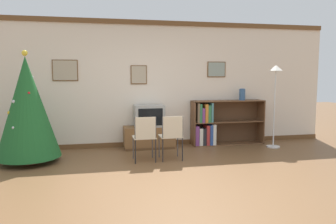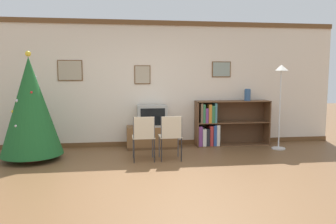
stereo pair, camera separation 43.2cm
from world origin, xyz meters
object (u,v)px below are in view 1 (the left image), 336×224
folding_chair_left (145,136)px  bookshelf (214,124)px  standing_lamp (275,85)px  tv_console (149,137)px  christmas_tree (27,108)px  television (149,116)px  vase (242,94)px  folding_chair_right (172,135)px

folding_chair_left → bookshelf: bookshelf is taller
standing_lamp → bookshelf: bearing=155.4°
tv_console → standing_lamp: bearing=-10.2°
folding_chair_left → bookshelf: bearing=33.8°
christmas_tree → television: bearing=17.1°
standing_lamp → christmas_tree: bearing=-177.4°
television → bookshelf: 1.49m
tv_console → bookshelf: 1.48m
tv_console → bookshelf: (1.47, 0.05, 0.22)m
folding_chair_left → vase: bearing=25.6°
television → folding_chair_left: (-0.24, -1.09, -0.22)m
folding_chair_right → vase: 2.28m
television → folding_chair_right: 1.14m
tv_console → folding_chair_left: folding_chair_left is taller
folding_chair_left → tv_console: bearing=77.4°
tv_console → standing_lamp: (2.62, -0.47, 1.11)m
christmas_tree → folding_chair_left: 2.11m
folding_chair_right → standing_lamp: (2.38, 0.62, 0.87)m
bookshelf → vase: vase is taller
television → standing_lamp: 2.74m
bookshelf → standing_lamp: bearing=-24.6°
television → standing_lamp: standing_lamp is taller
bookshelf → vase: 0.93m
christmas_tree → folding_chair_right: size_ratio=2.40×
christmas_tree → television: 2.37m
vase → standing_lamp: (0.51, -0.51, 0.23)m
christmas_tree → standing_lamp: christmas_tree is taller
television → folding_chair_right: television is taller
tv_console → vase: size_ratio=4.10×
tv_console → vase: (2.11, 0.04, 0.88)m
folding_chair_right → vase: bearing=31.1°
folding_chair_left → standing_lamp: size_ratio=0.47×
christmas_tree → bookshelf: size_ratio=1.20×
television → folding_chair_left: size_ratio=0.75×
folding_chair_right → standing_lamp: size_ratio=0.47×
christmas_tree → folding_chair_right: christmas_tree is taller
tv_console → christmas_tree: bearing=-162.9°
television → bookshelf: bearing=2.2°
television → christmas_tree: bearing=-162.9°
folding_chair_left → television: bearing=77.4°
christmas_tree → bookshelf: (3.72, 0.75, -0.53)m
folding_chair_right → bookshelf: (1.22, 1.15, -0.02)m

